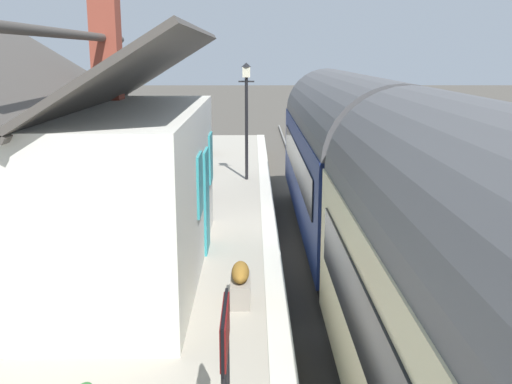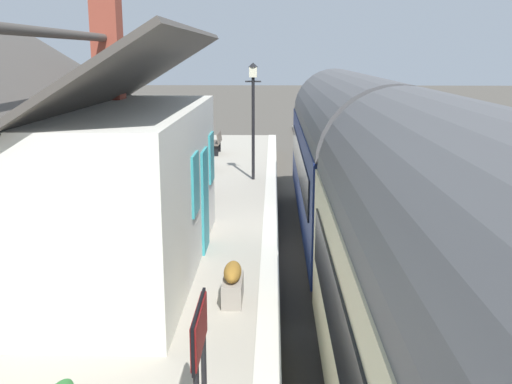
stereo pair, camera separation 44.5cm
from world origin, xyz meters
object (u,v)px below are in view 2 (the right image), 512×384
(train, at_px, (482,328))
(lamp_post_platform, at_px, (253,99))
(planter_bench_right, at_px, (158,160))
(station_sign_board, at_px, (199,342))
(bench_mid_platform, at_px, (217,142))
(bench_by_lamp, at_px, (191,180))
(planter_by_door, at_px, (233,283))
(station_building, at_px, (84,184))
(bench_platform_end, at_px, (204,157))

(train, distance_m, lamp_post_platform, 13.89)
(planter_bench_right, height_order, station_sign_board, station_sign_board)
(station_sign_board, bearing_deg, bench_mid_platform, 4.91)
(station_sign_board, bearing_deg, train, -91.42)
(bench_by_lamp, xyz_separation_m, bench_mid_platform, (7.37, -0.05, 0.00))
(station_sign_board, bearing_deg, planter_by_door, -1.11)
(station_building, height_order, station_sign_board, station_building)
(bench_mid_platform, bearing_deg, bench_platform_end, 178.29)
(bench_mid_platform, bearing_deg, station_sign_board, -175.09)
(station_building, relative_size, lamp_post_platform, 1.95)
(bench_by_lamp, bearing_deg, planter_bench_right, 22.23)
(station_building, height_order, planter_bench_right, station_building)
(station_building, bearing_deg, lamp_post_platform, -19.17)
(station_building, height_order, bench_platform_end, station_building)
(bench_by_lamp, xyz_separation_m, bench_platform_end, (3.93, 0.05, 0.00))
(bench_by_lamp, relative_size, lamp_post_platform, 0.38)
(bench_by_lamp, relative_size, bench_mid_platform, 1.00)
(bench_by_lamp, xyz_separation_m, lamp_post_platform, (2.39, -1.71, 2.12))
(planter_by_door, xyz_separation_m, lamp_post_platform, (9.77, -0.00, 2.28))
(planter_bench_right, distance_m, lamp_post_platform, 4.64)
(bench_mid_platform, height_order, bench_platform_end, same)
(lamp_post_platform, xyz_separation_m, station_sign_board, (-13.51, 0.08, -1.40))
(train, bearing_deg, bench_mid_platform, 13.14)
(planter_bench_right, bearing_deg, lamp_post_platform, -119.46)
(bench_mid_platform, xyz_separation_m, planter_bench_right, (-3.01, 1.83, -0.22))
(bench_platform_end, relative_size, lamp_post_platform, 0.38)
(bench_mid_platform, bearing_deg, planter_bench_right, 148.73)
(planter_bench_right, xyz_separation_m, planter_by_door, (-11.75, -3.49, 0.06))
(lamp_post_platform, bearing_deg, station_sign_board, 179.68)
(bench_by_lamp, height_order, station_sign_board, station_sign_board)
(planter_by_door, height_order, station_sign_board, station_sign_board)
(station_building, distance_m, lamp_post_platform, 8.79)
(station_sign_board, bearing_deg, bench_platform_end, 6.41)
(bench_mid_platform, xyz_separation_m, lamp_post_platform, (-4.99, -1.66, 2.12))
(bench_mid_platform, xyz_separation_m, station_sign_board, (-18.49, -1.59, 0.71))
(bench_mid_platform, bearing_deg, train, -166.86)
(train, relative_size, bench_platform_end, 21.02)
(train, relative_size, planter_bench_right, 38.10)
(train, distance_m, station_building, 7.69)
(bench_platform_end, height_order, planter_bench_right, bench_platform_end)
(station_building, height_order, lamp_post_platform, station_building)
(train, relative_size, bench_mid_platform, 21.21)
(train, height_order, planter_by_door, train)
(lamp_post_platform, bearing_deg, planter_by_door, 179.98)
(planter_bench_right, bearing_deg, train, -158.38)
(train, relative_size, bench_by_lamp, 21.11)
(bench_by_lamp, relative_size, station_sign_board, 0.90)
(train, height_order, bench_by_lamp, train)
(bench_mid_platform, distance_m, station_sign_board, 18.57)
(station_building, xyz_separation_m, lamp_post_platform, (8.25, -2.87, 0.96))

